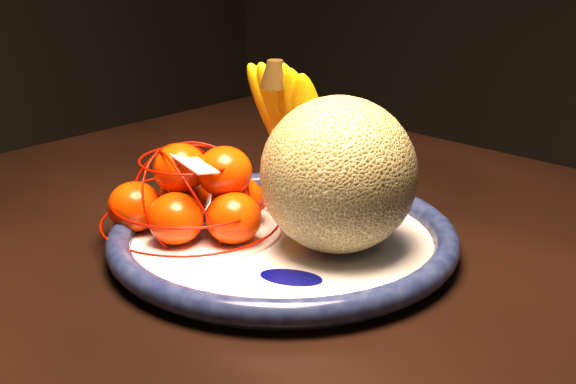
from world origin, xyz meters
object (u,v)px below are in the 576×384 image
Objects in this scene: banana_bunch at (299,130)px; mandarin_bag at (195,198)px; fruit_bowl at (283,239)px; cantaloupe at (338,175)px; dining_table at (455,370)px.

banana_bunch reaches higher than mandarin_bag.
cantaloupe reaches higher than fruit_bowl.
banana_bunch is at bearing 113.40° from fruit_bowl.
dining_table is 0.24m from fruit_bowl.
cantaloupe reaches higher than mandarin_bag.
mandarin_bag reaches higher than fruit_bowl.
mandarin_bag is (-0.10, -0.04, 0.04)m from fruit_bowl.
banana_bunch is 0.86× the size of mandarin_bag.
mandarin_bag is at bearing -161.80° from cantaloupe.
dining_table is at bearing 3.48° from fruit_bowl.
banana_bunch is at bearing 146.01° from cantaloupe.
fruit_bowl is at bearing 20.71° from mandarin_bag.
dining_table is 10.04× the size of cantaloupe.
dining_table is 0.33m from banana_bunch.
fruit_bowl is at bearing -168.89° from dining_table.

